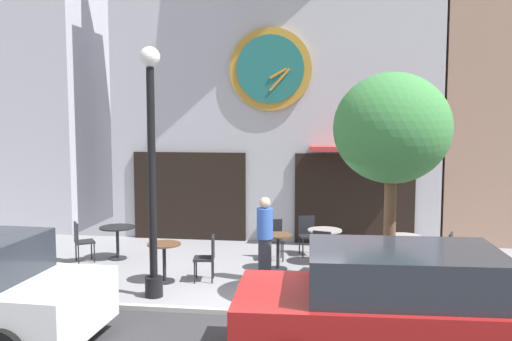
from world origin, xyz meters
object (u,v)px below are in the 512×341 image
Objects in this scene: parked_car_red at (403,309)px; cafe_chair_under_awning at (323,248)px; street_lamp at (152,172)px; cafe_chair_curbside at (307,232)px; street_tree at (392,130)px; cafe_table_near_door at (164,256)px; cafe_chair_by_entrance at (445,251)px; cafe_table_near_curb at (278,247)px; cafe_table_rightmost at (325,239)px; cafe_table_center_right at (404,246)px; pedestrian_blue at (265,238)px; cafe_table_center at (117,235)px; cafe_chair_outer at (81,239)px; cafe_chair_mid_row at (274,236)px; cafe_chair_left_end at (208,255)px.

cafe_chair_under_awning is at bearing 104.66° from parked_car_red.
cafe_chair_curbside is at bearing 52.93° from street_lamp.
street_tree is at bearing -0.70° from street_lamp.
cafe_chair_under_awning is (3.06, 1.03, 0.01)m from cafe_table_near_door.
cafe_chair_by_entrance is at bearing 2.26° from cafe_chair_under_awning.
cafe_table_near_door reaches higher than cafe_table_near_curb.
cafe_table_near_door is 1.02× the size of cafe_table_rightmost.
cafe_table_rightmost is at bearing 170.03° from cafe_table_center_right.
pedestrian_blue is at bearing -101.99° from cafe_table_near_curb.
cafe_table_center_right is at bearing 76.91° from street_tree.
street_lamp is 4.93× the size of cafe_chair_by_entrance.
cafe_table_center is 0.89× the size of cafe_chair_outer.
cafe_table_center_right is (2.64, 0.34, 0.02)m from cafe_table_near_curb.
cafe_chair_mid_row is at bearing 89.72° from pedestrian_blue.
cafe_table_center is 3.72m from cafe_table_near_curb.
cafe_table_center is (-1.66, 2.43, -1.70)m from street_lamp.
cafe_table_near_door is at bearing -168.41° from cafe_chair_by_entrance.
cafe_table_center_right is 3.08m from pedestrian_blue.
cafe_chair_outer is (-4.95, -1.39, 0.00)m from cafe_chair_curbside.
cafe_chair_by_entrance is 1.00× the size of cafe_chair_outer.
cafe_chair_mid_row is at bearing 57.26° from street_lamp.
cafe_table_center is 4.67m from cafe_table_rightmost.
parked_car_red is (1.09, -4.15, 0.23)m from cafe_chair_under_awning.
cafe_table_near_curb is 0.84× the size of cafe_chair_under_awning.
street_lamp is 3.39m from cafe_table_center.
cafe_chair_outer is (-6.47, 2.10, -2.48)m from street_tree.
parked_car_red is at bearing -97.45° from cafe_table_center_right.
cafe_chair_curbside is (-2.08, 1.04, 0.01)m from cafe_table_center_right.
cafe_chair_by_entrance is at bearing -27.35° from cafe_table_center_right.
cafe_table_near_door is 0.85m from cafe_chair_left_end.
cafe_chair_mid_row is (-3.57, 0.90, 0.00)m from cafe_chair_by_entrance.
street_lamp is 5.53m from cafe_table_center_right.
cafe_chair_curbside reaches higher than cafe_table_near_curb.
cafe_chair_left_end reaches higher than cafe_table_near_door.
street_tree is at bearing -23.24° from cafe_table_center.
cafe_chair_curbside is at bearing 153.22° from cafe_chair_by_entrance.
cafe_chair_mid_row is (-2.24, 2.96, -2.48)m from street_tree.
cafe_table_near_door is at bearing -133.75° from cafe_chair_mid_row.
cafe_chair_mid_row is (1.95, 2.03, 0.01)m from cafe_table_near_door.
cafe_chair_curbside is 5.87m from parked_car_red.
cafe_table_near_curb is (2.12, 1.18, -0.03)m from cafe_table_near_door.
cafe_chair_curbside and cafe_chair_outer have the same top height.
cafe_chair_left_end is (-1.28, -0.99, 0.03)m from cafe_table_near_curb.
street_lamp reaches higher than cafe_chair_mid_row.
cafe_chair_left_end is 1.00× the size of cafe_chair_under_awning.
cafe_table_rightmost reaches higher than cafe_table_center_right.
cafe_table_rightmost is at bearing 6.80° from cafe_chair_outer.
parked_car_red is at bearing -39.17° from cafe_table_center.
cafe_chair_under_awning is at bearing 18.66° from cafe_table_near_door.
cafe_chair_left_end is at bearing -142.20° from cafe_table_near_curb.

